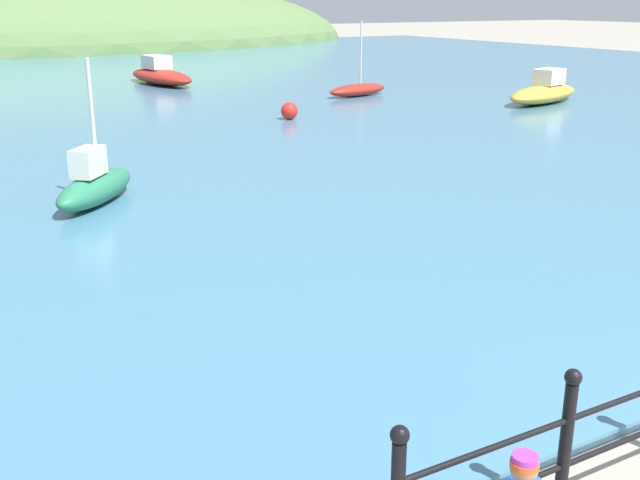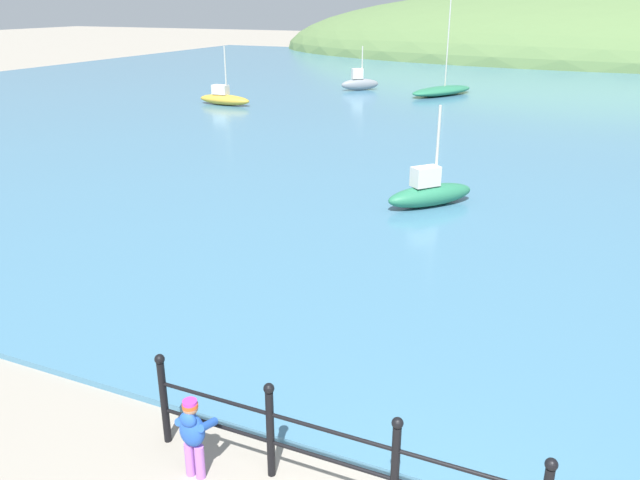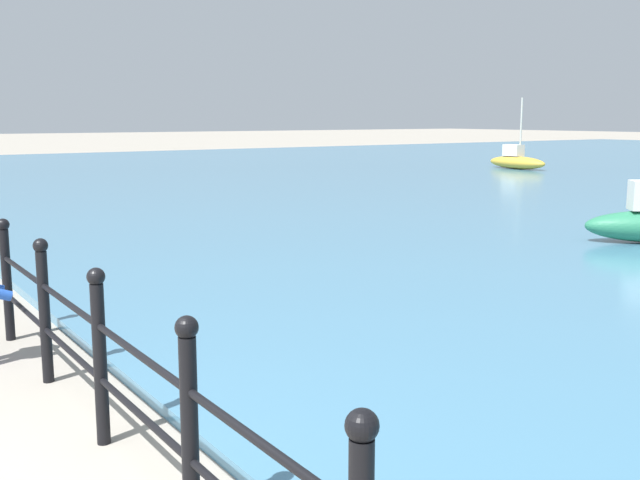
% 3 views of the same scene
% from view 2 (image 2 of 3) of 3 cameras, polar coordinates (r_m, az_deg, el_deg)
% --- Properties ---
extents(water, '(80.00, 60.00, 0.10)m').
position_cam_2_polar(water, '(35.77, 22.89, 11.50)').
color(water, teal).
rests_on(water, ground).
extents(far_hillside, '(65.50, 36.02, 12.49)m').
position_cam_2_polar(far_hillside, '(69.06, 24.14, 15.18)').
color(far_hillside, '#567542').
rests_on(far_hillside, ground).
extents(iron_railing, '(5.84, 0.12, 1.21)m').
position_cam_2_polar(iron_railing, '(6.72, 6.90, -19.70)').
color(iron_railing, black).
rests_on(iron_railing, ground).
extents(child_in_coat, '(0.39, 0.38, 1.00)m').
position_cam_2_polar(child_in_coat, '(7.28, -11.58, -16.77)').
color(child_in_coat, '#AD66C6').
rests_on(child_in_coat, ground).
extents(boat_far_left, '(2.93, 0.95, 2.83)m').
position_cam_2_polar(boat_far_left, '(32.33, -8.76, 12.69)').
color(boat_far_left, gold).
rests_on(boat_far_left, water).
extents(boat_white_sailboat, '(2.13, 2.36, 2.54)m').
position_cam_2_polar(boat_white_sailboat, '(16.13, 10.01, 4.30)').
color(boat_white_sailboat, '#287551').
rests_on(boat_white_sailboat, water).
extents(boat_mid_harbor, '(2.10, 1.91, 2.46)m').
position_cam_2_polar(boat_mid_harbor, '(37.44, 3.65, 14.14)').
color(boat_mid_harbor, gray).
rests_on(boat_mid_harbor, water).
extents(boat_blue_hull, '(3.27, 4.62, 5.42)m').
position_cam_2_polar(boat_blue_hull, '(35.97, 11.08, 13.28)').
color(boat_blue_hull, '#287551').
rests_on(boat_blue_hull, water).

